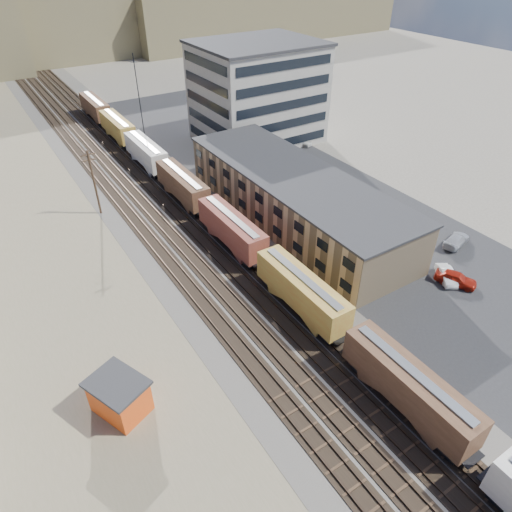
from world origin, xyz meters
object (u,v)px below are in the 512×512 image
parked_car_silver (456,240)px  parked_car_blue (276,167)px  freight_train (205,205)px  maintenance_shed (120,396)px  utility_pole_north (94,181)px  parked_car_white (446,275)px  parked_car_red (456,279)px

parked_car_silver → parked_car_blue: size_ratio=0.95×
freight_train → parked_car_silver: 35.01m
maintenance_shed → parked_car_silver: (46.97, 1.06, -1.11)m
parked_car_blue → maintenance_shed: bearing=176.0°
utility_pole_north → maintenance_shed: size_ratio=1.65×
utility_pole_north → maintenance_shed: bearing=-104.2°
maintenance_shed → parked_car_white: bearing=-4.8°
parked_car_white → freight_train: bearing=155.0°
parked_car_white → parked_car_silver: (7.46, 4.35, 0.05)m
utility_pole_north → parked_car_red: bearing=-52.4°
utility_pole_north → parked_car_white: 49.60m
utility_pole_north → parked_car_red: (30.79, -39.93, -4.47)m
maintenance_shed → parked_car_blue: maintenance_shed is taller
maintenance_shed → parked_car_red: 40.03m
parked_car_blue → parked_car_white: bearing=-134.6°
parked_car_red → parked_car_blue: (0.09, 37.97, -0.06)m
freight_train → parked_car_silver: size_ratio=22.97×
parked_car_white → parked_car_silver: size_ratio=0.82×
parked_car_blue → freight_train: bearing=161.3°
parked_car_red → parked_car_white: 1.14m
maintenance_shed → parked_car_blue: size_ratio=1.10×
utility_pole_north → parked_car_silver: size_ratio=1.92×
parked_car_red → parked_car_silver: parked_car_red is taller
maintenance_shed → parked_car_red: maintenance_shed is taller
parked_car_red → parked_car_silver: (7.20, 5.45, -0.07)m
parked_car_red → parked_car_white: parked_car_red is taller
utility_pole_north → parked_car_white: size_ratio=2.34×
freight_train → parked_car_white: freight_train is taller
parked_car_white → parked_car_silver: bearing=62.2°
parked_car_silver → utility_pole_north: bearing=33.2°
freight_train → utility_pole_north: utility_pole_north is taller
utility_pole_north → parked_car_red: utility_pole_north is taller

